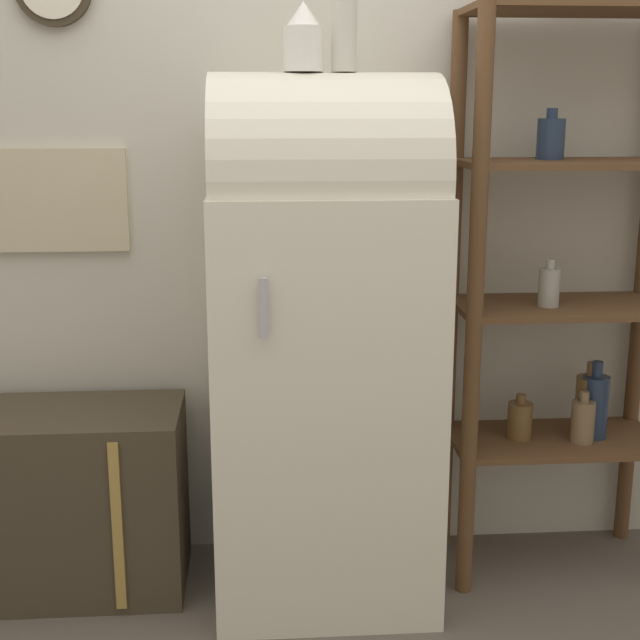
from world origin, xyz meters
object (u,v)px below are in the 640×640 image
(vase_center, at_px, (344,20))
(refrigerator, at_px, (324,335))
(vase_left, at_px, (303,39))
(suitcase_trunk, at_px, (57,500))

(vase_center, bearing_deg, refrigerator, 172.41)
(refrigerator, xyz_separation_m, vase_center, (0.05, -0.01, 0.89))
(vase_left, bearing_deg, refrigerator, 12.47)
(suitcase_trunk, bearing_deg, vase_left, -5.21)
(vase_center, bearing_deg, vase_left, -177.29)
(refrigerator, relative_size, suitcase_trunk, 2.01)
(vase_left, bearing_deg, suitcase_trunk, 174.79)
(refrigerator, height_order, vase_left, vase_left)
(suitcase_trunk, height_order, vase_left, vase_left)
(refrigerator, relative_size, vase_left, 8.53)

